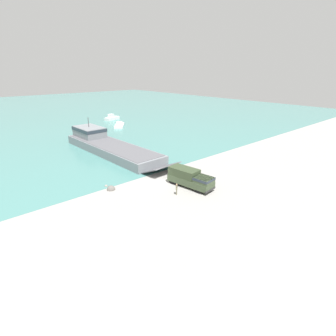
{
  "coord_description": "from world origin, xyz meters",
  "views": [
    {
      "loc": [
        -25.47,
        -31.17,
        17.74
      ],
      "look_at": [
        2.47,
        0.91,
        1.72
      ],
      "focal_mm": 28.0,
      "sensor_mm": 36.0,
      "label": 1
    }
  ],
  "objects_px": {
    "landing_craft": "(106,144)",
    "moored_boat_b": "(119,125)",
    "moored_boat_a": "(112,118)",
    "soldier_on_ramp": "(177,188)",
    "military_truck": "(190,178)",
    "mooring_bollard": "(182,168)"
  },
  "relations": [
    {
      "from": "moored_boat_a",
      "to": "moored_boat_b",
      "type": "distance_m",
      "value": 13.56
    },
    {
      "from": "military_truck",
      "to": "moored_boat_a",
      "type": "bearing_deg",
      "value": 153.57
    },
    {
      "from": "moored_boat_b",
      "to": "soldier_on_ramp",
      "type": "bearing_deg",
      "value": 104.17
    },
    {
      "from": "soldier_on_ramp",
      "to": "mooring_bollard",
      "type": "height_order",
      "value": "soldier_on_ramp"
    },
    {
      "from": "military_truck",
      "to": "moored_boat_a",
      "type": "xyz_separation_m",
      "value": [
        20.83,
        61.46,
        -0.78
      ]
    },
    {
      "from": "soldier_on_ramp",
      "to": "landing_craft",
      "type": "bearing_deg",
      "value": -50.91
    },
    {
      "from": "landing_craft",
      "to": "soldier_on_ramp",
      "type": "xyz_separation_m",
      "value": [
        -3.37,
        -27.63,
        -0.5
      ]
    },
    {
      "from": "military_truck",
      "to": "mooring_bollard",
      "type": "distance_m",
      "value": 7.78
    },
    {
      "from": "landing_craft",
      "to": "military_truck",
      "type": "height_order",
      "value": "landing_craft"
    },
    {
      "from": "landing_craft",
      "to": "mooring_bollard",
      "type": "xyz_separation_m",
      "value": [
        4.58,
        -20.48,
        -1.18
      ]
    },
    {
      "from": "landing_craft",
      "to": "moored_boat_b",
      "type": "relative_size",
      "value": 4.31
    },
    {
      "from": "soldier_on_ramp",
      "to": "moored_boat_a",
      "type": "height_order",
      "value": "moored_boat_a"
    },
    {
      "from": "soldier_on_ramp",
      "to": "moored_boat_a",
      "type": "distance_m",
      "value": 66.87
    },
    {
      "from": "moored_boat_b",
      "to": "landing_craft",
      "type": "bearing_deg",
      "value": 88.87
    },
    {
      "from": "landing_craft",
      "to": "moored_boat_b",
      "type": "distance_m",
      "value": 27.43
    },
    {
      "from": "moored_boat_b",
      "to": "mooring_bollard",
      "type": "xyz_separation_m",
      "value": [
        -12.04,
        -42.29,
        -0.13
      ]
    },
    {
      "from": "landing_craft",
      "to": "soldier_on_ramp",
      "type": "bearing_deg",
      "value": -98.85
    },
    {
      "from": "moored_boat_a",
      "to": "mooring_bollard",
      "type": "distance_m",
      "value": 57.51
    },
    {
      "from": "military_truck",
      "to": "soldier_on_ramp",
      "type": "height_order",
      "value": "military_truck"
    },
    {
      "from": "soldier_on_ramp",
      "to": "moored_boat_b",
      "type": "bearing_deg",
      "value": -65.97
    },
    {
      "from": "military_truck",
      "to": "moored_boat_a",
      "type": "relative_size",
      "value": 1.28
    },
    {
      "from": "military_truck",
      "to": "moored_boat_b",
      "type": "bearing_deg",
      "value": 153.73
    }
  ]
}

